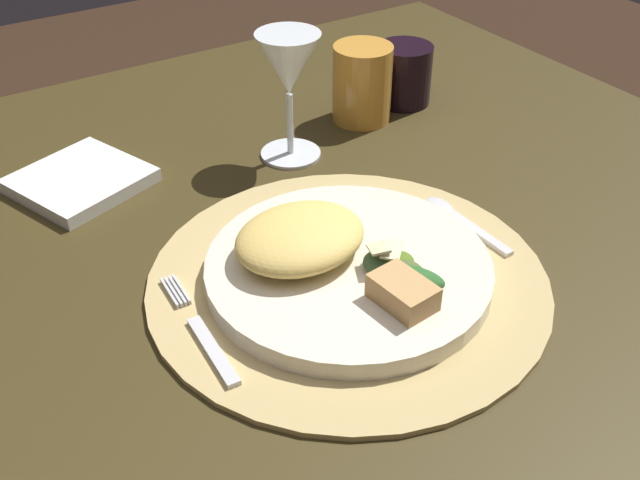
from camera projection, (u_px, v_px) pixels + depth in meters
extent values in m
cube|color=#392F15|center=(235.00, 261.00, 0.78)|extent=(1.30, 1.00, 0.03)
cylinder|color=#372B14|center=(399.00, 209.00, 1.54)|extent=(0.08, 0.08, 0.72)
cylinder|color=tan|center=(348.00, 280.00, 0.73)|extent=(0.39, 0.39, 0.01)
cylinder|color=silver|center=(348.00, 269.00, 0.72)|extent=(0.27, 0.27, 0.02)
ellipsoid|color=#EBC462|center=(300.00, 238.00, 0.72)|extent=(0.14, 0.12, 0.04)
ellipsoid|color=#3C5A34|center=(383.00, 262.00, 0.70)|extent=(0.05, 0.05, 0.01)
ellipsoid|color=#295D27|center=(413.00, 277.00, 0.68)|extent=(0.06, 0.06, 0.02)
ellipsoid|color=#50701C|center=(394.00, 263.00, 0.70)|extent=(0.04, 0.03, 0.01)
ellipsoid|color=#4A5C2B|center=(398.00, 269.00, 0.70)|extent=(0.06, 0.06, 0.01)
cube|color=beige|center=(392.00, 250.00, 0.69)|extent=(0.03, 0.03, 0.01)
cube|color=beige|center=(379.00, 248.00, 0.69)|extent=(0.03, 0.03, 0.01)
cube|color=tan|center=(403.00, 292.00, 0.66)|extent=(0.04, 0.06, 0.02)
cube|color=silver|center=(213.00, 351.00, 0.64)|extent=(0.02, 0.09, 0.00)
cube|color=silver|center=(169.00, 293.00, 0.70)|extent=(0.01, 0.05, 0.00)
cube|color=silver|center=(173.00, 292.00, 0.71)|extent=(0.01, 0.05, 0.00)
cube|color=silver|center=(178.00, 291.00, 0.71)|extent=(0.01, 0.05, 0.00)
cube|color=silver|center=(182.00, 289.00, 0.71)|extent=(0.01, 0.05, 0.00)
cube|color=silver|center=(478.00, 232.00, 0.78)|extent=(0.01, 0.09, 0.00)
ellipsoid|color=silver|center=(440.00, 206.00, 0.82)|extent=(0.02, 0.04, 0.01)
cube|color=white|center=(81.00, 180.00, 0.87)|extent=(0.17, 0.17, 0.02)
cylinder|color=silver|center=(291.00, 154.00, 0.93)|extent=(0.07, 0.07, 0.00)
cylinder|color=silver|center=(290.00, 124.00, 0.91)|extent=(0.01, 0.01, 0.08)
cone|color=silver|center=(288.00, 65.00, 0.86)|extent=(0.08, 0.08, 0.07)
cylinder|color=gold|center=(362.00, 83.00, 0.98)|extent=(0.08, 0.08, 0.10)
cylinder|color=black|center=(404.00, 74.00, 1.03)|extent=(0.08, 0.08, 0.08)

